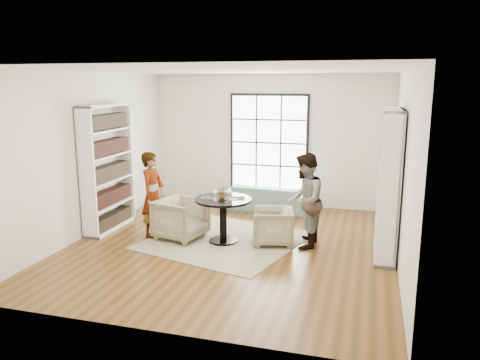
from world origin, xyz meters
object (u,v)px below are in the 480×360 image
(pedestal_table, at_px, (223,211))
(armchair_right, at_px, (273,226))
(wine_glass_right, at_px, (230,193))
(person_right, at_px, (305,201))
(flower_centerpiece, at_px, (222,192))
(armchair_left, at_px, (181,219))
(person_left, at_px, (153,195))
(wine_glass_left, at_px, (215,192))
(sofa, at_px, (268,198))

(pedestal_table, distance_m, armchair_right, 0.91)
(pedestal_table, bearing_deg, armchair_right, 10.13)
(wine_glass_right, bearing_deg, person_right, 10.21)
(wine_glass_right, distance_m, flower_centerpiece, 0.21)
(armchair_left, distance_m, flower_centerpiece, 0.94)
(person_left, xyz_separation_m, wine_glass_right, (1.50, -0.06, 0.14))
(wine_glass_left, distance_m, flower_centerpiece, 0.21)
(pedestal_table, height_order, flower_centerpiece, flower_centerpiece)
(flower_centerpiece, bearing_deg, wine_glass_left, -107.89)
(pedestal_table, distance_m, armchair_left, 0.83)
(pedestal_table, relative_size, person_left, 0.64)
(armchair_left, xyz_separation_m, flower_centerpiece, (0.78, 0.05, 0.53))
(armchair_right, xyz_separation_m, wine_glass_right, (-0.71, -0.23, 0.61))
(wine_glass_left, bearing_deg, person_left, 173.41)
(wine_glass_right, relative_size, flower_centerpiece, 0.87)
(armchair_left, relative_size, armchair_right, 1.16)
(sofa, xyz_separation_m, armchair_left, (-1.11, -2.32, 0.09))
(person_left, xyz_separation_m, wine_glass_left, (1.26, -0.15, 0.16))
(person_left, height_order, flower_centerpiece, person_left)
(sofa, relative_size, wine_glass_right, 10.68)
(person_right, bearing_deg, wine_glass_right, -78.77)
(wine_glass_left, height_order, flower_centerpiece, flower_centerpiece)
(armchair_right, relative_size, person_left, 0.45)
(person_left, xyz_separation_m, flower_centerpiece, (1.33, 0.05, 0.12))
(pedestal_table, xyz_separation_m, person_left, (-1.35, -0.01, 0.21))
(pedestal_table, height_order, armchair_right, pedestal_table)
(wine_glass_right, height_order, flower_centerpiece, flower_centerpiece)
(flower_centerpiece, bearing_deg, armchair_left, -176.11)
(pedestal_table, bearing_deg, wine_glass_left, -119.73)
(sofa, bearing_deg, armchair_right, 108.62)
(armchair_right, height_order, wine_glass_left, wine_glass_left)
(person_right, bearing_deg, person_left, -85.52)
(pedestal_table, distance_m, wine_glass_left, 0.41)
(armchair_right, xyz_separation_m, wine_glass_left, (-0.95, -0.31, 0.62))
(armchair_left, bearing_deg, sofa, -12.66)
(sofa, distance_m, wine_glass_right, 2.47)
(wine_glass_left, bearing_deg, pedestal_table, 60.27)
(person_left, height_order, wine_glass_right, person_left)
(armchair_right, relative_size, wine_glass_right, 3.86)
(person_right, relative_size, wine_glass_right, 9.01)
(armchair_left, xyz_separation_m, wine_glass_right, (0.95, -0.06, 0.56))
(wine_glass_left, bearing_deg, wine_glass_right, 19.64)
(pedestal_table, relative_size, wine_glass_left, 5.08)
(person_right, xyz_separation_m, wine_glass_left, (-1.50, -0.31, 0.12))
(armchair_right, bearing_deg, armchair_left, -97.52)
(pedestal_table, xyz_separation_m, armchair_left, (-0.80, -0.01, -0.21))
(pedestal_table, height_order, person_right, person_right)
(wine_glass_right, bearing_deg, sofa, 86.07)
(sofa, relative_size, armchair_right, 2.77)
(wine_glass_right, bearing_deg, flower_centerpiece, 147.19)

